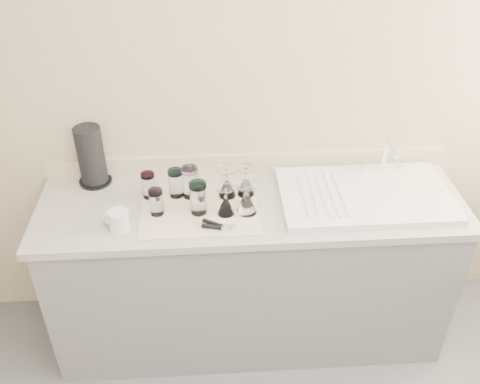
{
  "coord_description": "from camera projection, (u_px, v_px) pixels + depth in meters",
  "views": [
    {
      "loc": [
        -0.19,
        -0.86,
        2.42
      ],
      "look_at": [
        -0.06,
        1.15,
        1.0
      ],
      "focal_mm": 40.0,
      "sensor_mm": 36.0,
      "label": 1
    }
  ],
  "objects": [
    {
      "name": "tumbler_magenta",
      "position": [
        156.0,
        202.0,
        2.45
      ],
      "size": [
        0.07,
        0.07,
        0.13
      ],
      "color": "white",
      "rests_on": "dish_towel"
    },
    {
      "name": "goblet_extra",
      "position": [
        245.0,
        202.0,
        2.48
      ],
      "size": [
        0.08,
        0.08,
        0.14
      ],
      "color": "white",
      "rests_on": "dish_towel"
    },
    {
      "name": "sink_unit",
      "position": [
        365.0,
        195.0,
        2.59
      ],
      "size": [
        0.82,
        0.5,
        0.22
      ],
      "color": "white",
      "rests_on": "counter_unit"
    },
    {
      "name": "paper_towel_roll",
      "position": [
        91.0,
        157.0,
        2.63
      ],
      "size": [
        0.16,
        0.16,
        0.31
      ],
      "color": "black",
      "rests_on": "counter_unit"
    },
    {
      "name": "goblet_front_right",
      "position": [
        248.0,
        203.0,
        2.46
      ],
      "size": [
        0.09,
        0.09,
        0.16
      ],
      "color": "white",
      "rests_on": "dish_towel"
    },
    {
      "name": "goblet_front_left",
      "position": [
        226.0,
        204.0,
        2.46
      ],
      "size": [
        0.08,
        0.08,
        0.15
      ],
      "color": "white",
      "rests_on": "dish_towel"
    },
    {
      "name": "tumbler_teal",
      "position": [
        149.0,
        185.0,
        2.56
      ],
      "size": [
        0.07,
        0.07,
        0.13
      ],
      "color": "white",
      "rests_on": "dish_towel"
    },
    {
      "name": "tumbler_cyan",
      "position": [
        176.0,
        183.0,
        2.56
      ],
      "size": [
        0.07,
        0.07,
        0.14
      ],
      "color": "white",
      "rests_on": "dish_towel"
    },
    {
      "name": "room_envelope",
      "position": [
        300.0,
        282.0,
        1.21
      ],
      "size": [
        3.54,
        3.5,
        2.52
      ],
      "color": "#57575D",
      "rests_on": "ground"
    },
    {
      "name": "tumbler_lavender",
      "position": [
        198.0,
        198.0,
        2.45
      ],
      "size": [
        0.08,
        0.08,
        0.16
      ],
      "color": "white",
      "rests_on": "dish_towel"
    },
    {
      "name": "counter_unit",
      "position": [
        251.0,
        271.0,
        2.83
      ],
      "size": [
        2.06,
        0.62,
        0.9
      ],
      "color": "slate",
      "rests_on": "ground"
    },
    {
      "name": "white_mug",
      "position": [
        118.0,
        220.0,
        2.38
      ],
      "size": [
        0.14,
        0.11,
        0.09
      ],
      "color": "silver",
      "rests_on": "counter_unit"
    },
    {
      "name": "goblet_back_right",
      "position": [
        246.0,
        185.0,
        2.59
      ],
      "size": [
        0.08,
        0.08,
        0.15
      ],
      "color": "white",
      "rests_on": "dish_towel"
    },
    {
      "name": "tumbler_purple",
      "position": [
        190.0,
        182.0,
        2.56
      ],
      "size": [
        0.08,
        0.08,
        0.16
      ],
      "color": "white",
      "rests_on": "dish_towel"
    },
    {
      "name": "goblet_back_left",
      "position": [
        227.0,
        186.0,
        2.58
      ],
      "size": [
        0.09,
        0.09,
        0.15
      ],
      "color": "white",
      "rests_on": "dish_towel"
    },
    {
      "name": "can_opener",
      "position": [
        219.0,
        226.0,
        2.39
      ],
      "size": [
        0.16,
        0.1,
        0.02
      ],
      "color": "silver",
      "rests_on": "dish_towel"
    },
    {
      "name": "dish_towel",
      "position": [
        200.0,
        209.0,
        2.52
      ],
      "size": [
        0.55,
        0.42,
        0.01
      ],
      "primitive_type": "cube",
      "color": "silver",
      "rests_on": "counter_unit"
    }
  ]
}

